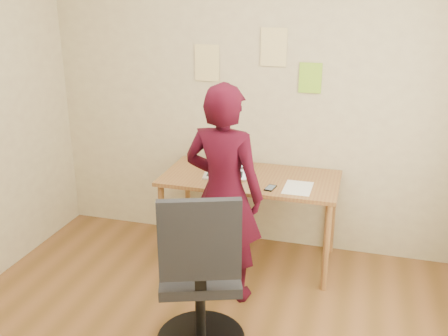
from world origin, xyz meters
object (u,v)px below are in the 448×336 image
(laptop, at_px, (226,167))
(person, at_px, (224,194))
(office_chair, at_px, (200,285))
(phone, at_px, (270,188))
(desk, at_px, (250,187))

(laptop, xyz_separation_m, person, (0.14, -0.56, 0.00))
(laptop, height_order, office_chair, office_chair)
(laptop, height_order, phone, laptop)
(desk, relative_size, office_chair, 1.28)
(desk, bearing_deg, phone, -45.97)
(phone, bearing_deg, office_chair, -93.37)
(office_chair, bearing_deg, phone, 56.54)
(phone, bearing_deg, desk, 143.96)
(office_chair, distance_m, person, 0.73)
(desk, distance_m, office_chair, 1.21)
(phone, bearing_deg, person, -119.49)
(laptop, distance_m, phone, 0.47)
(desk, relative_size, phone, 10.60)
(person, bearing_deg, laptop, -68.10)
(phone, relative_size, office_chair, 0.12)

